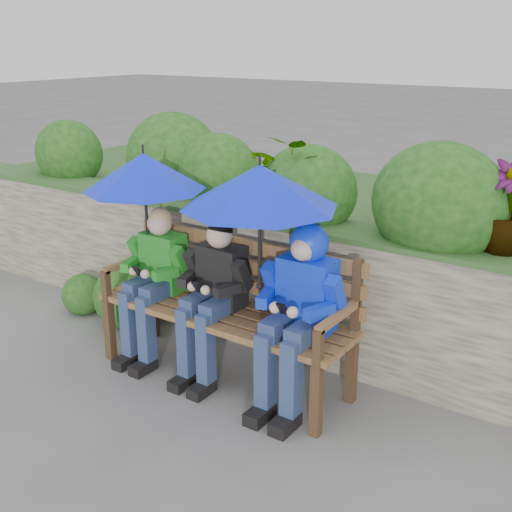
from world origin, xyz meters
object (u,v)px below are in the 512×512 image
Objects in this scene: boy_right at (299,302)px; park_bench at (230,301)px; boy_left at (155,275)px; umbrella_right at (260,187)px; umbrella_left at (144,172)px; boy_middle at (213,291)px.

park_bench is at bearing 172.30° from boy_right.
boy_left is (-0.62, -0.09, 0.09)m from park_bench.
boy_left is at bearing 179.90° from umbrella_right.
umbrella_left reaches higher than boy_right.
umbrella_right is (0.31, -0.09, 0.86)m from park_bench.
boy_left is at bearing 179.98° from boy_middle.
umbrella_right reaches higher than park_bench.
boy_middle is at bearing -3.16° from umbrella_left.
boy_left is 1.14× the size of umbrella_right.
umbrella_left is at bearing 177.96° from umbrella_right.
umbrella_right is (1.01, -0.04, 0.03)m from umbrella_left.
umbrella_left is at bearing 178.76° from boy_right.
park_bench is at bearing 163.86° from umbrella_right.
boy_middle is (-0.07, -0.09, 0.09)m from park_bench.
umbrella_left is at bearing -175.59° from park_bench.
park_bench is 1.65× the size of boy_left.
boy_middle is 1.14× the size of umbrella_right.
umbrella_left is at bearing 157.06° from boy_left.
boy_left is 0.54m from boy_middle.
park_bench is 1.88× the size of umbrella_right.
umbrella_left reaches higher than boy_middle.
umbrella_left is (-0.08, 0.03, 0.75)m from boy_left.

